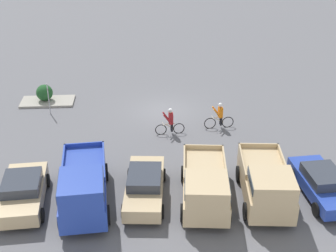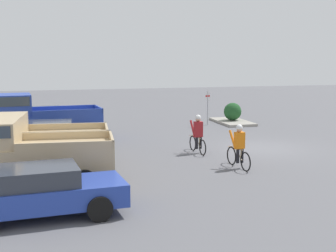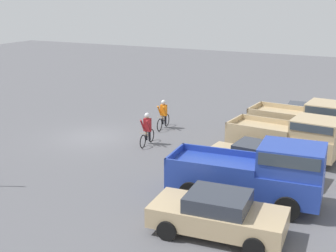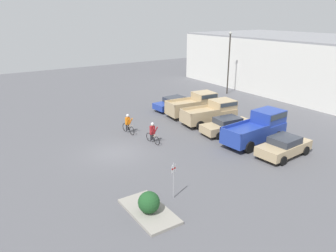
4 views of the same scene
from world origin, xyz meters
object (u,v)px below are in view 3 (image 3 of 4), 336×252
sedan_0 (305,116)px  pickup_truck_1 (292,136)px  cyclist_1 (163,114)px  sedan_1 (260,160)px  pickup_truck_0 (305,121)px  sedan_2 (218,214)px  cyclist_0 (147,128)px  pickup_truck_2 (259,172)px

sedan_0 → pickup_truck_1: pickup_truck_1 is taller
pickup_truck_1 → cyclist_1: 7.90m
sedan_1 → pickup_truck_0: bearing=171.3°
pickup_truck_0 → sedan_2: 11.19m
sedan_2 → cyclist_0: size_ratio=2.50×
sedan_1 → cyclist_1: size_ratio=2.57×
sedan_0 → sedan_2: 14.00m
pickup_truck_1 → pickup_truck_2: pickup_truck_2 is taller
cyclist_1 → sedan_1: bearing=55.9°
cyclist_0 → sedan_2: bearing=41.8°
sedan_2 → cyclist_0: cyclist_0 is taller
sedan_0 → cyclist_0: bearing=-44.8°
pickup_truck_1 → pickup_truck_0: bearing=177.5°
pickup_truck_0 → cyclist_0: (3.92, -7.18, -0.29)m
cyclist_1 → sedan_2: bearing=34.5°
pickup_truck_1 → pickup_truck_2: size_ratio=0.92×
cyclist_0 → cyclist_1: bearing=-169.0°
pickup_truck_0 → sedan_1: size_ratio=1.07×
sedan_2 → cyclist_0: 9.73m
pickup_truck_1 → sedan_2: 8.39m
sedan_0 → pickup_truck_2: pickup_truck_2 is taller
pickup_truck_1 → sedan_1: (2.76, -0.73, -0.37)m
sedan_1 → cyclist_1: cyclist_1 is taller
sedan_0 → sedan_2: bearing=-0.9°
sedan_2 → sedan_1: bearing=-178.4°
pickup_truck_2 → sedan_2: size_ratio=1.29×
pickup_truck_0 → cyclist_0: bearing=-61.4°
pickup_truck_1 → sedan_2: pickup_truck_1 is taller
sedan_2 → cyclist_1: (-10.29, -7.08, 0.11)m
pickup_truck_0 → sedan_1: 5.65m
pickup_truck_2 → cyclist_0: bearing=-122.2°
pickup_truck_1 → pickup_truck_2: (5.52, -0.06, 0.16)m
sedan_0 → pickup_truck_2: bearing=1.5°
pickup_truck_2 → pickup_truck_0: bearing=178.8°
pickup_truck_0 → sedan_2: pickup_truck_0 is taller
cyclist_0 → pickup_truck_0: bearing=118.6°
sedan_1 → cyclist_0: 6.55m
pickup_truck_2 → cyclist_1: (-7.45, -7.60, -0.40)m
sedan_1 → cyclist_1: 8.37m
pickup_truck_2 → cyclist_0: 8.29m
sedan_0 → cyclist_0: (6.75, -6.71, 0.16)m
pickup_truck_2 → pickup_truck_1: bearing=179.4°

